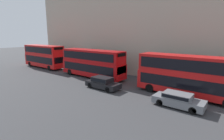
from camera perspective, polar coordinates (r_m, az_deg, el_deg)
name	(u,v)px	position (r m, az deg, el deg)	size (l,w,h in m)	color
bus_leading	(189,75)	(19.95, 23.84, -1.37)	(2.59, 10.82, 4.37)	red
bus_second_in_queue	(92,62)	(26.98, -6.51, 2.51)	(2.59, 11.14, 4.25)	#B20C0F
bus_third_in_queue	(44,55)	(37.61, -21.41, 4.46)	(2.59, 10.33, 4.45)	red
car_dark_sedan	(178,100)	(17.22, 20.77, -9.01)	(1.82, 4.47, 1.30)	slate
car_hatchback	(103,82)	(21.48, -3.07, -4.10)	(1.78, 4.45, 1.42)	black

